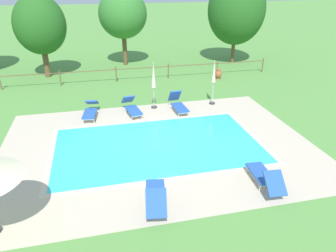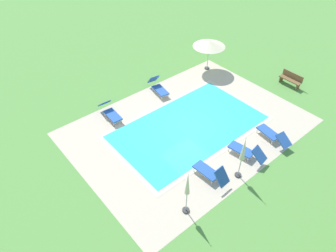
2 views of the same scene
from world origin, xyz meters
name	(u,v)px [view 2 (image 2 of 2)]	position (x,y,z in m)	size (l,w,h in m)	color
ground_plane	(189,127)	(0.00, 0.00, 0.00)	(160.00, 160.00, 0.00)	#599342
pool_deck_paving	(189,127)	(0.00, 0.00, 0.00)	(12.87, 9.32, 0.01)	beige
swimming_pool_water	(189,127)	(0.00, 0.00, 0.01)	(8.42, 4.86, 0.01)	#38C6D1
pool_coping_rim	(189,127)	(0.00, 0.00, 0.01)	(8.90, 5.34, 0.01)	beige
sun_lounger_north_near_steps	(273,135)	(-2.71, 3.68, 0.36)	(0.88, 2.11, 0.76)	#2856A8
sun_lounger_north_mid	(211,173)	(1.79, 3.39, 0.40)	(0.71, 1.87, 1.00)	#2856A8
sun_lounger_north_far	(246,151)	(-0.63, 3.56, 0.38)	(0.89, 2.04, 0.87)	#2856A8
sun_lounger_north_end	(158,87)	(-0.84, -3.81, 0.39)	(0.90, 1.95, 0.98)	#2856A8
sun_lounger_south_mid	(110,112)	(2.92, -3.62, 0.38)	(0.73, 2.00, 0.88)	#2856A8
patio_umbrella_open_foreground	(209,44)	(-5.42, -3.87, 1.96)	(2.25, 2.25, 2.22)	#383838
patio_umbrella_closed_row_west	(243,152)	(0.64, 4.15, 1.61)	(0.32, 0.32, 2.49)	#383838
patio_umbrella_closed_row_mid_west	(187,188)	(3.91, 3.99, 1.58)	(0.32, 0.32, 2.46)	#383838
wooden_bench_lawn_side	(291,79)	(-8.13, 1.22, 0.47)	(0.46, 1.51, 0.87)	brown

